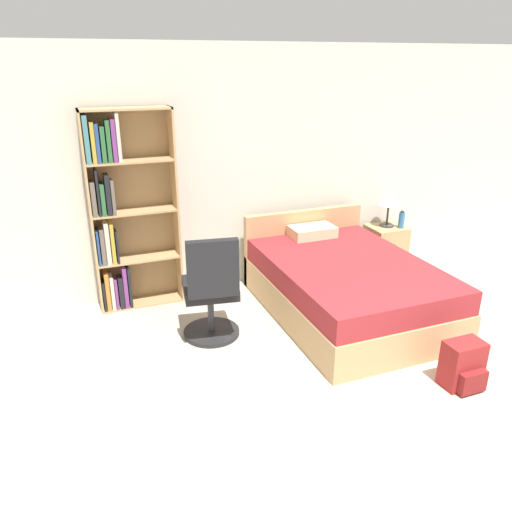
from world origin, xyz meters
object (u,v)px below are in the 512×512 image
at_px(table_lamp, 389,198).
at_px(backpack_red, 463,366).
at_px(bookshelf, 121,214).
at_px(nightstand, 385,247).
at_px(water_bottle, 402,220).
at_px(office_chair, 211,292).
at_px(bed, 344,285).

distance_m(table_lamp, backpack_red, 2.58).
height_order(bookshelf, table_lamp, bookshelf).
distance_m(nightstand, water_bottle, 0.40).
xyz_separation_m(water_bottle, backpack_red, (-0.99, -2.21, -0.44)).
bearing_deg(bookshelf, water_bottle, -3.14).
bearing_deg(office_chair, bed, 2.34).
relative_size(office_chair, backpack_red, 2.70).
relative_size(bed, water_bottle, 9.84).
bearing_deg(water_bottle, bookshelf, 176.86).
xyz_separation_m(bookshelf, table_lamp, (3.13, -0.06, -0.13)).
xyz_separation_m(nightstand, table_lamp, (0.00, 0.02, 0.61)).
relative_size(bed, nightstand, 3.96).
distance_m(bookshelf, table_lamp, 3.13).
distance_m(nightstand, table_lamp, 0.61).
xyz_separation_m(bed, office_chair, (-1.41, -0.06, 0.19)).
bearing_deg(bed, table_lamp, 38.63).
height_order(office_chair, backpack_red, office_chair).
height_order(bookshelf, backpack_red, bookshelf).
bearing_deg(bookshelf, table_lamp, -1.10).
relative_size(office_chair, table_lamp, 2.24).
distance_m(nightstand, backpack_red, 2.47).
bearing_deg(office_chair, water_bottle, 17.29).
bearing_deg(bookshelf, backpack_red, -46.67).
xyz_separation_m(bed, backpack_red, (0.23, -1.45, -0.11)).
height_order(nightstand, backpack_red, nightstand).
bearing_deg(backpack_red, bed, 99.08).
relative_size(bookshelf, table_lamp, 4.34).
height_order(table_lamp, backpack_red, table_lamp).
bearing_deg(bed, bookshelf, 155.11).
relative_size(nightstand, backpack_red, 1.36).
relative_size(office_chair, nightstand, 1.99).
height_order(bed, backpack_red, bed).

